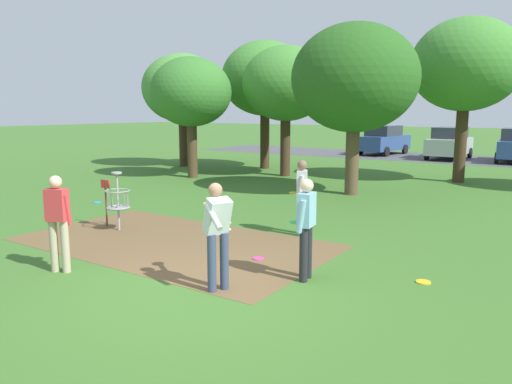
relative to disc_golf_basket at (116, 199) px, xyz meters
The scene contains 21 objects.
ground_plane 4.66m from the disc_golf_basket, 25.16° to the right, with size 160.00×160.00×0.00m, color #3D6B28.
dirt_tee_pad 2.05m from the disc_golf_basket, ahead, with size 6.69×3.81×0.01m, color brown.
disc_golf_basket is the anchor object (origin of this frame).
player_foreground_watching 5.39m from the disc_golf_basket, ahead, with size 0.42×0.49×1.71m.
player_throwing 4.79m from the disc_golf_basket, 22.07° to the right, with size 0.90×0.86×1.71m.
player_waiting_left 4.35m from the disc_golf_basket, 27.56° to the left, with size 0.45×0.49×1.71m.
player_waiting_right 3.08m from the disc_golf_basket, 58.89° to the right, with size 0.50×0.45×1.71m.
frisbee_by_tee 4.14m from the disc_golf_basket, ahead, with size 0.22×0.22×0.02m, color #E53D99.
frisbee_mid_grass 3.88m from the disc_golf_basket, 148.57° to the left, with size 0.25×0.25×0.02m, color #1E93DB.
frisbee_far_left 2.70m from the disc_golf_basket, 33.84° to the left, with size 0.21×0.21×0.02m, color white.
frisbee_far_right 7.10m from the disc_golf_basket, ahead, with size 0.25×0.25×0.02m, color gold.
frisbee_scattered_a 2.75m from the disc_golf_basket, 49.08° to the left, with size 0.22×0.22×0.02m, color white.
tree_near_left 13.80m from the disc_golf_basket, 125.36° to the left, with size 3.96×3.96×5.57m.
tree_mid_left 8.75m from the disc_golf_basket, 71.22° to the left, with size 4.14×4.14×5.60m.
tree_mid_center 9.63m from the disc_golf_basket, 119.95° to the left, with size 3.34×3.34×4.97m.
tree_mid_right 14.23m from the disc_golf_basket, 68.55° to the left, with size 4.14×4.14×6.28m.
tree_far_left 11.18m from the disc_golf_basket, 98.72° to the left, with size 3.69×3.69×5.48m.
tree_far_center 13.47m from the disc_golf_basket, 107.18° to the left, with size 4.13×4.13×6.05m.
parking_lot_strip 22.86m from the disc_golf_basket, 79.50° to the left, with size 36.00×6.00×0.01m, color #4C4C51.
parked_car_leftmost 23.19m from the disc_golf_basket, 94.20° to the left, with size 2.39×4.40×1.84m.
parked_car_center_left 22.44m from the disc_golf_basket, 83.52° to the left, with size 2.00×4.21×1.84m.
Camera 1 is at (4.90, -5.67, 2.81)m, focal length 34.47 mm.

